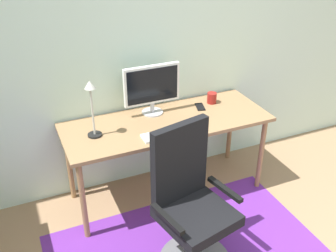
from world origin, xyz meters
TOP-DOWN VIEW (x-y plane):
  - wall_back at (0.00, 2.20)m, footprint 6.00×0.10m
  - desk at (-0.03, 1.81)m, footprint 1.71×0.64m
  - monitor at (-0.09, 1.99)m, footprint 0.48×0.18m
  - keyboard at (-0.11, 1.60)m, footprint 0.43×0.13m
  - computer_mouse at (0.19, 1.64)m, footprint 0.06×0.10m
  - coffee_cup at (0.47, 1.96)m, footprint 0.08×0.08m
  - cell_phone at (0.33, 1.92)m, footprint 0.10×0.15m
  - desk_lamp at (-0.63, 1.81)m, footprint 0.11×0.11m
  - office_chair at (-0.20, 1.02)m, footprint 0.59×0.54m

SIDE VIEW (x-z plane):
  - office_chair at x=-0.20m, z-range -0.10..0.97m
  - desk at x=-0.03m, z-range 0.30..1.03m
  - cell_phone at x=0.33m, z-range 0.73..0.74m
  - keyboard at x=-0.11m, z-range 0.73..0.75m
  - computer_mouse at x=0.19m, z-range 0.73..0.76m
  - coffee_cup at x=0.47m, z-range 0.73..0.82m
  - monitor at x=-0.09m, z-range 0.76..1.18m
  - desk_lamp at x=-0.63m, z-range 0.78..1.24m
  - wall_back at x=0.00m, z-range 0.00..2.60m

